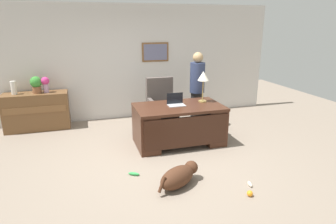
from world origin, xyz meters
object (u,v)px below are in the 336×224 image
at_px(desk_lamp, 203,78).
at_px(dog_toy_bone, 134,174).
at_px(laptop, 176,102).
at_px(credenza, 37,111).
at_px(person_standing, 197,89).
at_px(potted_plant, 36,84).
at_px(desk, 179,124).
at_px(dog_toy_ball, 250,193).
at_px(dog_toy_plush, 250,184).
at_px(armchair, 162,106).
at_px(vase_empty, 14,88).
at_px(dog_lying, 179,176).
at_px(vase_with_flowers, 45,83).

height_order(desk_lamp, dog_toy_bone, desk_lamp).
bearing_deg(desk_lamp, laptop, -171.93).
bearing_deg(laptop, credenza, 149.49).
height_order(person_standing, potted_plant, person_standing).
distance_m(desk, desk_lamp, 1.01).
distance_m(credenza, dog_toy_ball, 4.79).
height_order(laptop, potted_plant, potted_plant).
bearing_deg(dog_toy_plush, armchair, 101.50).
relative_size(vase_empty, dog_toy_plush, 1.99).
bearing_deg(credenza, dog_toy_bone, -58.15).
distance_m(vase_empty, dog_toy_plush, 5.06).
height_order(person_standing, dog_toy_plush, person_standing).
bearing_deg(dog_toy_plush, laptop, 105.92).
distance_m(armchair, dog_lying, 2.53).
bearing_deg(laptop, vase_empty, 152.75).
xyz_separation_m(armchair, dog_toy_bone, (-1.00, -1.99, -0.47)).
bearing_deg(desk, potted_plant, 147.96).
bearing_deg(potted_plant, credenza, -178.65).
xyz_separation_m(credenza, dog_toy_plush, (3.21, -3.43, -0.38)).
bearing_deg(potted_plant, desk, -32.04).
height_order(person_standing, vase_empty, person_standing).
distance_m(laptop, dog_toy_plush, 2.08).
relative_size(dog_lying, desk_lamp, 1.18).
bearing_deg(credenza, potted_plant, 1.35).
height_order(credenza, laptop, laptop).
bearing_deg(potted_plant, desk_lamp, -24.99).
bearing_deg(vase_with_flowers, person_standing, -15.29).
height_order(person_standing, laptop, person_standing).
bearing_deg(dog_lying, laptop, 73.71).
distance_m(desk, dog_toy_plush, 1.87).
bearing_deg(person_standing, armchair, 165.89).
height_order(desk, dog_toy_bone, desk).
height_order(dog_lying, vase_empty, vase_empty).
bearing_deg(vase_with_flowers, dog_lying, -57.76).
relative_size(laptop, desk_lamp, 0.53).
relative_size(credenza, dog_toy_plush, 9.43).
distance_m(armchair, dog_toy_plush, 2.85).
height_order(dog_lying, potted_plant, potted_plant).
bearing_deg(desk_lamp, armchair, 127.04).
bearing_deg(vase_empty, dog_toy_plush, -43.67).
height_order(credenza, potted_plant, potted_plant).
xyz_separation_m(armchair, vase_with_flowers, (-2.41, 0.67, 0.53)).
bearing_deg(vase_with_flowers, potted_plant, -180.00).
distance_m(armchair, laptop, 0.96).
distance_m(laptop, vase_empty, 3.45).
distance_m(desk, dog_lying, 1.58).
bearing_deg(vase_with_flowers, armchair, -15.66).
bearing_deg(desk_lamp, dog_lying, -122.39).
bearing_deg(dog_lying, person_standing, 62.58).
bearing_deg(dog_toy_bone, laptop, 46.43).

